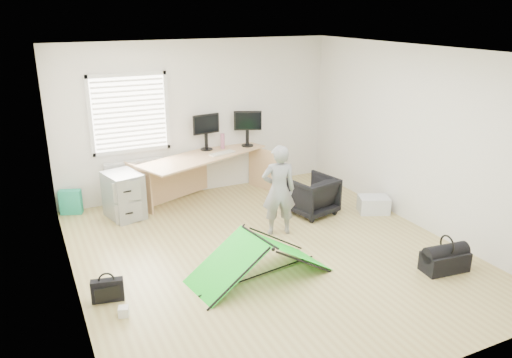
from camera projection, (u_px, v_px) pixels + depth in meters
name	position (u px, v px, depth m)	size (l,w,h in m)	color
ground	(269.00, 253.00, 6.87)	(5.50, 5.50, 0.00)	tan
back_wall	(198.00, 118.00, 8.78)	(5.00, 0.02, 2.70)	silver
window	(129.00, 113.00, 8.19)	(1.20, 0.06, 1.20)	silver
radiator	(135.00, 177.00, 8.51)	(1.00, 0.12, 0.60)	silver
desk	(204.00, 177.00, 8.70)	(2.34, 0.75, 0.80)	tan
filing_cabinet	(124.00, 195.00, 7.93)	(0.48, 0.63, 0.74)	gray
monitor_left	(206.00, 137.00, 8.80)	(0.49, 0.11, 0.47)	black
monitor_right	(247.00, 133.00, 9.04)	(0.50, 0.11, 0.48)	black
keyboard	(222.00, 153.00, 8.63)	(0.46, 0.16, 0.02)	beige
thermos	(223.00, 141.00, 8.91)	(0.08, 0.08, 0.27)	#AA5F7D
office_chair	(312.00, 195.00, 8.08)	(0.67, 0.69, 0.63)	black
person	(279.00, 190.00, 7.26)	(0.50, 0.33, 1.36)	gray
kite	(260.00, 257.00, 6.19)	(1.74, 0.76, 0.54)	#14D41F
storage_crate	(374.00, 204.00, 8.19)	(0.48, 0.34, 0.27)	silver
tote_bag	(71.00, 202.00, 8.11)	(0.34, 0.15, 0.40)	#22A47E
laptop_bag	(108.00, 290.00, 5.71)	(0.36, 0.11, 0.27)	black
white_box	(124.00, 312.00, 5.45)	(0.11, 0.11, 0.11)	silver
duffel_bag	(445.00, 261.00, 6.37)	(0.59, 0.30, 0.26)	black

